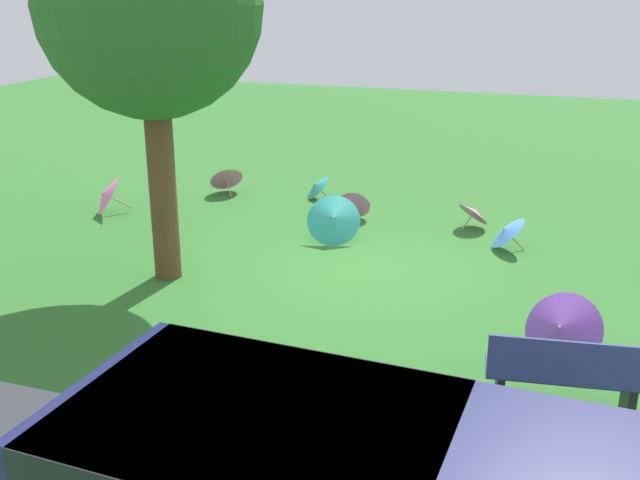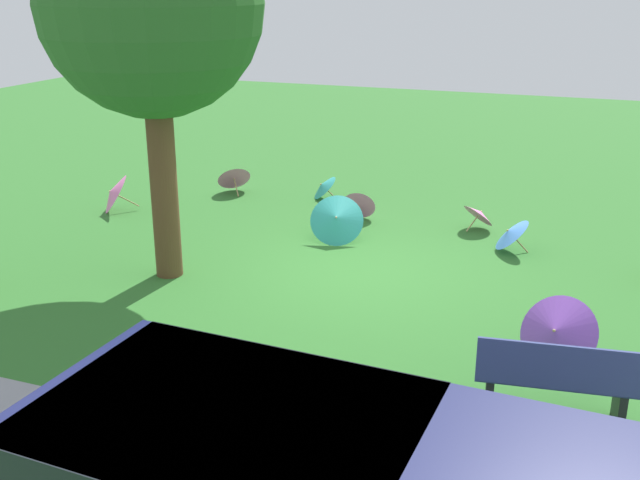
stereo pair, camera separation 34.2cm
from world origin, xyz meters
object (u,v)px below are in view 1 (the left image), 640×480
(parasol_purple_0, at_px, (561,329))
(parasol_teal_6, at_px, (333,219))
(parasol_pink_1, at_px, (354,203))
(parasol_blue_0, at_px, (506,231))
(park_bench, at_px, (566,376))
(parasol_teal_0, at_px, (316,186))
(parasol_pink_0, at_px, (474,212))
(parasol_pink_3, at_px, (105,195))
(parasol_pink_5, at_px, (226,177))
(shade_tree, at_px, (150,7))

(parasol_purple_0, bearing_deg, parasol_teal_6, -39.98)
(parasol_pink_1, relative_size, parasol_blue_0, 0.84)
(park_bench, bearing_deg, parasol_teal_0, -53.54)
(parasol_purple_0, xyz_separation_m, parasol_pink_0, (1.65, -4.74, -0.12))
(parasol_pink_3, bearing_deg, park_bench, 151.84)
(parasol_pink_0, relative_size, parasol_blue_0, 1.00)
(parasol_purple_0, relative_size, parasol_pink_3, 1.08)
(parasol_pink_3, distance_m, parasol_pink_5, 2.59)
(park_bench, height_order, parasol_purple_0, park_bench)
(parasol_purple_0, xyz_separation_m, parasol_teal_6, (3.82, -3.20, -0.01))
(shade_tree, height_order, parasol_pink_3, shade_tree)
(parasol_pink_5, xyz_separation_m, parasol_teal_6, (-3.10, 2.26, 0.07))
(parasol_teal_0, distance_m, parasol_teal_6, 2.73)
(parasol_blue_0, xyz_separation_m, parasol_pink_5, (5.92, -1.71, 0.02))
(parasol_purple_0, distance_m, parasol_blue_0, 3.89)
(parasol_blue_0, height_order, parasol_teal_6, parasol_teal_6)
(parasol_pink_1, bearing_deg, parasol_pink_0, -176.40)
(shade_tree, xyz_separation_m, parasol_pink_5, (1.22, -4.55, -3.56))
(parasol_teal_0, distance_m, parasol_blue_0, 4.42)
(parasol_pink_0, xyz_separation_m, parasol_pink_3, (6.78, 1.38, 0.08))
(park_bench, distance_m, parasol_pink_5, 9.67)
(park_bench, xyz_separation_m, parasol_pink_5, (7.01, -6.66, -0.11))
(parasol_blue_0, relative_size, parasol_pink_5, 0.88)
(parasol_pink_1, height_order, parasol_teal_6, parasol_teal_6)
(parasol_teal_0, distance_m, parasol_pink_1, 1.55)
(park_bench, distance_m, parasol_teal_6, 5.88)
(parasol_pink_5, bearing_deg, parasol_pink_0, 172.14)
(parasol_pink_5, height_order, parasol_teal_6, parasol_teal_6)
(shade_tree, distance_m, parasol_teal_0, 6.03)
(park_bench, height_order, parasol_teal_6, park_bench)
(parasol_teal_0, height_order, parasol_pink_1, parasol_pink_1)
(parasol_blue_0, bearing_deg, parasol_pink_3, 3.03)
(park_bench, relative_size, parasol_purple_0, 1.54)
(parasol_teal_0, height_order, parasol_pink_5, parasol_pink_5)
(shade_tree, relative_size, parasol_pink_5, 6.15)
(parasol_purple_0, relative_size, parasol_pink_1, 1.61)
(parasol_teal_6, bearing_deg, park_bench, 131.59)
(park_bench, height_order, parasol_blue_0, park_bench)
(parasol_pink_0, distance_m, parasol_pink_3, 6.92)
(parasol_teal_0, bearing_deg, parasol_teal_6, 115.32)
(parasol_pink_3, bearing_deg, parasol_teal_6, 178.02)
(parasol_pink_1, bearing_deg, parasol_purple_0, 130.01)
(parasol_pink_1, height_order, parasol_pink_3, parasol_pink_3)
(parasol_pink_3, distance_m, parasol_blue_0, 7.44)
(park_bench, distance_m, parasol_pink_1, 7.01)
(parasol_teal_0, bearing_deg, parasol_pink_1, 136.54)
(parasol_pink_1, xyz_separation_m, parasol_pink_3, (4.57, 1.24, 0.08))
(shade_tree, distance_m, parasol_pink_0, 6.64)
(shade_tree, height_order, parasol_pink_1, shade_tree)
(parasol_pink_5, bearing_deg, parasol_pink_1, 164.19)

